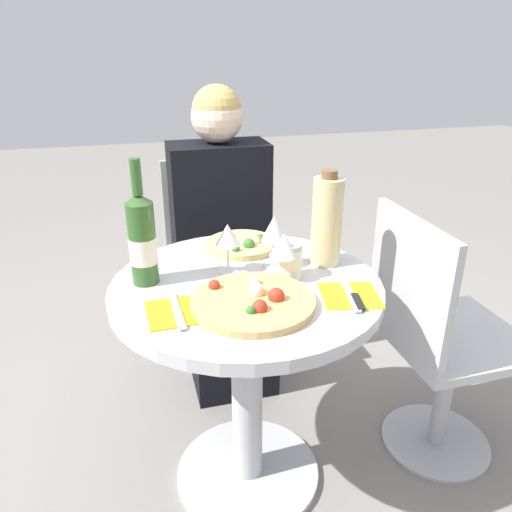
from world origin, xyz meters
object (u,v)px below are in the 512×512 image
Objects in this scene: dining_table at (247,343)px; pizza_large at (253,301)px; chair_empty_side at (436,344)px; wine_bottle at (142,239)px; seated_diner at (225,256)px; chair_behind_diner at (219,265)px; tall_carafe at (327,221)px.

pizza_large reaches higher than dining_table.
chair_empty_side is at bearing 8.50° from pizza_large.
pizza_large is 0.92× the size of wine_bottle.
chair_behind_diner is at bearing -90.00° from seated_diner.
dining_table is 0.64× the size of seated_diner.
seated_diner is at bearing 90.00° from chair_behind_diner.
seated_diner is at bearing 58.23° from wine_bottle.
wine_bottle is at bearing 140.93° from pizza_large.
chair_behind_diner is 3.08× the size of tall_carafe.
chair_behind_diner and chair_empty_side have the same top height.
pizza_large is at bearing -81.50° from chair_empty_side.
wine_bottle reaches higher than pizza_large.
wine_bottle reaches higher than chair_empty_side.
tall_carafe is (0.26, 0.07, 0.34)m from dining_table.
dining_table is at bearing -165.36° from tall_carafe.
tall_carafe is at bearing -105.66° from chair_empty_side.
chair_behind_diner is 0.84m from tall_carafe.
dining_table is at bearing 84.24° from seated_diner.
chair_empty_side is at bearing -3.14° from dining_table.
pizza_large is (-0.08, -0.75, 0.20)m from seated_diner.
tall_carafe is at bearing 110.33° from seated_diner.
dining_table is 0.25m from pizza_large.
wine_bottle is (-0.33, -0.68, 0.42)m from chair_behind_diner.
chair_behind_diner is at bearing 85.14° from pizza_large.
chair_empty_side reaches higher than dining_table.
dining_table is at bearing 85.33° from chair_behind_diner.
dining_table is at bearing 84.07° from pizza_large.
seated_diner is 0.67m from tall_carafe.
tall_carafe is (0.20, -0.69, 0.43)m from chair_behind_diner.
tall_carafe is (0.54, -0.01, 0.01)m from wine_bottle.
chair_behind_diner is 0.73× the size of seated_diner.
pizza_large is at bearing -144.16° from tall_carafe.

